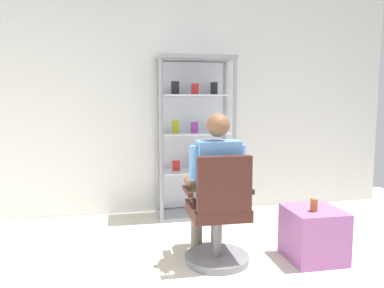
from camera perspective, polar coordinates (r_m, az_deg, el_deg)
back_wall at (r=4.73m, az=-5.03°, el=6.05°), size 6.00×0.10×2.70m
display_cabinet_main at (r=4.58m, az=0.30°, el=1.21°), size 0.90×0.45×1.90m
office_chair at (r=3.29m, az=4.05°, el=-11.22°), size 0.56×0.56×0.96m
seated_shopkeeper at (r=3.36m, az=3.37°, el=-5.20°), size 0.49×0.57×1.29m
storage_crate at (r=3.60m, az=17.70°, el=-12.73°), size 0.46×0.47×0.45m
tea_glass at (r=3.45m, az=17.80°, el=-8.71°), size 0.06×0.06×0.11m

